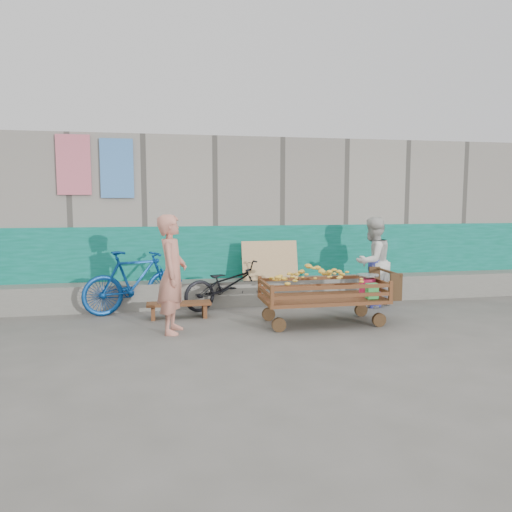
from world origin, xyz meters
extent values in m
plane|color=#585650|center=(0.00, 0.00, 0.00)|extent=(80.00, 80.00, 0.00)
cube|color=gray|center=(0.00, 4.10, 1.50)|extent=(12.00, 3.00, 3.00)
cube|color=#08684B|center=(0.00, 2.58, 0.70)|extent=(12.00, 0.03, 1.40)
cube|color=#65635D|center=(0.00, 2.35, 0.23)|extent=(12.00, 0.50, 0.45)
cube|color=tan|center=(0.30, 2.22, 0.80)|extent=(1.00, 0.19, 0.68)
cube|color=#DD677C|center=(-3.00, 2.56, 2.45)|extent=(0.55, 0.03, 1.00)
cube|color=#4C89D4|center=(-2.30, 2.56, 2.40)|extent=(0.55, 0.03, 1.00)
cube|color=brown|center=(0.78, 0.73, 0.38)|extent=(1.83, 0.91, 0.05)
cylinder|color=#352615|center=(0.02, 0.39, 0.10)|extent=(0.20, 0.06, 0.20)
cube|color=brown|center=(-0.11, 0.30, 0.55)|extent=(0.05, 0.05, 0.28)
cylinder|color=#352615|center=(0.02, 1.06, 0.10)|extent=(0.20, 0.06, 0.20)
cube|color=brown|center=(-0.11, 1.15, 0.55)|extent=(0.05, 0.05, 0.28)
cylinder|color=#352615|center=(1.54, 0.39, 0.10)|extent=(0.20, 0.06, 0.20)
cube|color=brown|center=(1.66, 0.30, 0.55)|extent=(0.05, 0.05, 0.28)
cylinder|color=#352615|center=(1.54, 1.06, 0.10)|extent=(0.20, 0.06, 0.20)
cube|color=brown|center=(1.66, 1.15, 0.55)|extent=(0.05, 0.05, 0.28)
cube|color=brown|center=(0.78, 0.30, 0.51)|extent=(1.77, 0.04, 0.05)
cube|color=brown|center=(0.78, 0.30, 0.63)|extent=(1.77, 0.04, 0.05)
cube|color=brown|center=(0.78, 1.15, 0.51)|extent=(1.77, 0.04, 0.05)
cube|color=brown|center=(0.78, 1.15, 0.63)|extent=(1.77, 0.04, 0.05)
cube|color=brown|center=(-0.11, 0.73, 0.51)|extent=(0.04, 0.85, 0.05)
cube|color=brown|center=(-0.11, 0.73, 0.63)|extent=(0.04, 0.85, 0.05)
cube|color=brown|center=(1.66, 0.73, 0.51)|extent=(0.04, 0.85, 0.05)
cube|color=brown|center=(1.66, 0.73, 0.63)|extent=(0.04, 0.85, 0.05)
cylinder|color=#352615|center=(1.85, 0.73, 0.76)|extent=(0.04, 0.81, 0.04)
cube|color=#352615|center=(1.77, 1.10, 0.59)|extent=(0.18, 0.04, 0.41)
cube|color=#352615|center=(1.77, 0.35, 0.59)|extent=(0.18, 0.04, 0.41)
ellipsoid|color=yellow|center=(0.68, 0.73, 0.63)|extent=(1.32, 0.71, 0.45)
cylinder|color=#E4235A|center=(1.49, 0.73, 0.54)|extent=(0.24, 0.24, 0.26)
cylinder|color=silver|center=(1.49, 0.73, 0.68)|extent=(0.03, 0.03, 0.06)
cylinder|color=silver|center=(1.49, 0.73, 0.72)|extent=(0.35, 0.35, 0.02)
cube|color=green|center=(1.44, 0.44, 0.53)|extent=(0.16, 0.12, 0.22)
cube|color=brown|center=(-1.34, 1.52, 0.23)|extent=(1.01, 0.30, 0.04)
cube|color=brown|center=(-1.74, 1.52, 0.10)|extent=(0.06, 0.28, 0.20)
cube|color=brown|center=(-0.93, 1.52, 0.10)|extent=(0.06, 0.28, 0.20)
imported|color=tan|center=(-1.46, 0.66, 0.83)|extent=(0.51, 0.68, 1.67)
imported|color=silver|center=(2.04, 1.77, 0.79)|extent=(0.95, 0.88, 1.57)
imported|color=#3A42B1|center=(2.04, 1.67, 0.44)|extent=(0.50, 0.42, 0.88)
imported|color=black|center=(-0.49, 2.05, 0.42)|extent=(1.68, 1.03, 0.84)
imported|color=navy|center=(-2.03, 2.05, 0.52)|extent=(1.80, 1.06, 1.04)
camera|label=1|loc=(-1.65, -6.33, 1.86)|focal=35.00mm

